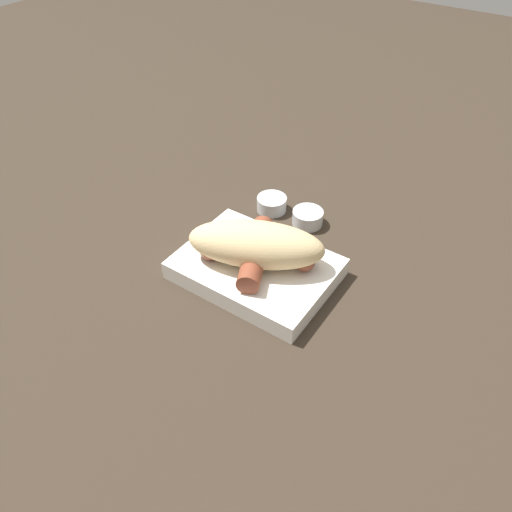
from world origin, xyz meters
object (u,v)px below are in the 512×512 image
object	(u,v)px
condiment_cup_near	(307,218)
condiment_cup_far	(272,204)
bread_roll	(253,245)
food_tray	(256,269)
sausage	(257,255)

from	to	relation	value
condiment_cup_near	condiment_cup_far	bearing A→B (deg)	0.61
bread_roll	condiment_cup_near	bearing A→B (deg)	-90.62
food_tray	condiment_cup_near	world-z (taller)	food_tray
food_tray	condiment_cup_far	xyz separation A→B (m)	(0.07, -0.15, -0.00)
food_tray	sausage	bearing A→B (deg)	141.54
sausage	condiment_cup_far	bearing A→B (deg)	-64.47
food_tray	condiment_cup_far	bearing A→B (deg)	-65.10
condiment_cup_near	condiment_cup_far	size ratio (longest dim) A/B	1.00
food_tray	bread_roll	xyz separation A→B (m)	(0.00, 0.00, 0.05)
food_tray	sausage	xyz separation A→B (m)	(-0.00, 0.00, 0.03)
food_tray	bread_roll	world-z (taller)	bread_roll
bread_roll	food_tray	bearing A→B (deg)	-140.63
food_tray	condiment_cup_near	xyz separation A→B (m)	(0.00, -0.15, -0.00)
sausage	condiment_cup_far	distance (m)	0.17
bread_roll	condiment_cup_far	xyz separation A→B (m)	(0.07, -0.15, -0.05)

